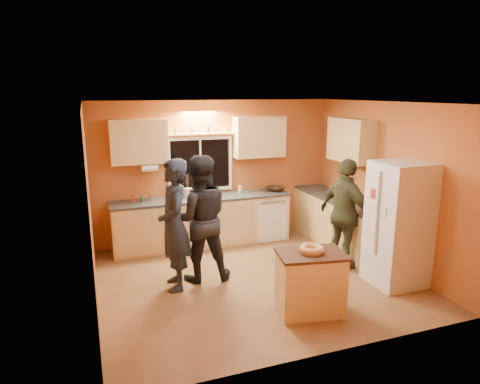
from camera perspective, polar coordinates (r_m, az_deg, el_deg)
name	(u,v)px	position (r m, az deg, el deg)	size (l,w,h in m)	color
ground	(255,279)	(6.57, 1.99, -11.51)	(4.50, 4.50, 0.00)	brown
room_shell	(253,168)	(6.49, 1.75, 3.20)	(4.54, 4.04, 2.61)	#C16731
back_counter	(222,219)	(7.91, -2.45, -3.64)	(4.23, 0.62, 0.90)	tan
right_counter	(349,227)	(7.69, 14.28, -4.56)	(0.62, 1.84, 0.90)	tan
refrigerator	(399,224)	(6.54, 20.40, -4.05)	(0.72, 0.70, 1.80)	silver
island	(310,282)	(5.58, 9.34, -11.77)	(0.92, 0.70, 0.80)	tan
bundt_pastry	(312,249)	(5.41, 9.51, -7.54)	(0.31, 0.31, 0.09)	tan
person_left	(174,225)	(6.05, -8.77, -4.38)	(0.68, 0.45, 1.87)	black
person_center	(200,219)	(6.29, -5.40, -3.56)	(0.91, 0.71, 1.88)	black
person_right	(345,214)	(6.89, 13.88, -2.91)	(1.03, 0.43, 1.75)	#353823
mixing_bowl	(276,189)	(8.17, 4.77, 0.46)	(0.35, 0.35, 0.09)	#331A11
utensil_crock	(188,193)	(7.67, -6.96, -0.13)	(0.14, 0.14, 0.17)	beige
potted_plant	(368,200)	(7.09, 16.73, -1.09)	(0.29, 0.25, 0.32)	gray
red_box	(339,194)	(7.92, 13.07, -0.32)	(0.16, 0.12, 0.07)	#AC331A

